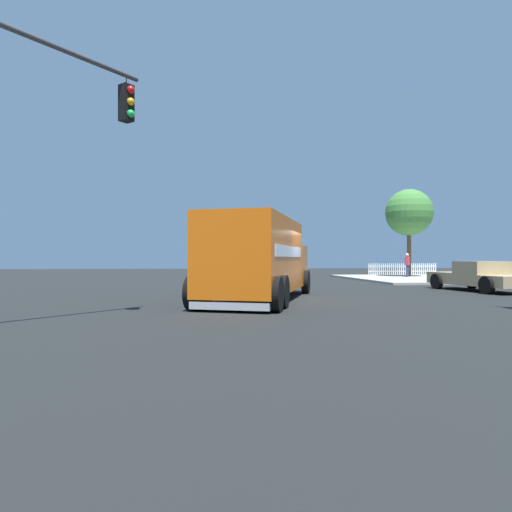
{
  "coord_description": "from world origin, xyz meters",
  "views": [
    {
      "loc": [
        3.26,
        16.65,
        1.51
      ],
      "look_at": [
        1.21,
        -0.23,
        1.6
      ],
      "focal_mm": 31.58,
      "sensor_mm": 36.0,
      "label": 1
    }
  ],
  "objects_px": {
    "shade_tree_near": "(409,213)",
    "delivery_truck": "(259,258)",
    "pickup_tan": "(480,275)",
    "pedestrian_near_corner": "(407,263)",
    "traffic_light_secondary": "(19,123)"
  },
  "relations": [
    {
      "from": "pickup_tan",
      "to": "shade_tree_near",
      "type": "xyz_separation_m",
      "value": [
        -3.05,
        -13.41,
        4.28
      ]
    },
    {
      "from": "delivery_truck",
      "to": "shade_tree_near",
      "type": "xyz_separation_m",
      "value": [
        -13.72,
        -16.76,
        3.5
      ]
    },
    {
      "from": "traffic_light_secondary",
      "to": "shade_tree_near",
      "type": "distance_m",
      "value": 30.07
    },
    {
      "from": "delivery_truck",
      "to": "shade_tree_near",
      "type": "distance_m",
      "value": 21.94
    },
    {
      "from": "pedestrian_near_corner",
      "to": "delivery_truck",
      "type": "bearing_deg",
      "value": 50.26
    },
    {
      "from": "pickup_tan",
      "to": "pedestrian_near_corner",
      "type": "distance_m",
      "value": 12.64
    },
    {
      "from": "pickup_tan",
      "to": "shade_tree_near",
      "type": "relative_size",
      "value": 0.81
    },
    {
      "from": "traffic_light_secondary",
      "to": "pedestrian_near_corner",
      "type": "xyz_separation_m",
      "value": [
        -18.98,
        -21.77,
        -3.21
      ]
    },
    {
      "from": "delivery_truck",
      "to": "pickup_tan",
      "type": "relative_size",
      "value": 1.64
    },
    {
      "from": "delivery_truck",
      "to": "pedestrian_near_corner",
      "type": "height_order",
      "value": "delivery_truck"
    },
    {
      "from": "shade_tree_near",
      "to": "delivery_truck",
      "type": "bearing_deg",
      "value": 50.69
    },
    {
      "from": "pickup_tan",
      "to": "shade_tree_near",
      "type": "distance_m",
      "value": 14.41
    },
    {
      "from": "shade_tree_near",
      "to": "traffic_light_secondary",
      "type": "bearing_deg",
      "value": 49.29
    },
    {
      "from": "traffic_light_secondary",
      "to": "pedestrian_near_corner",
      "type": "bearing_deg",
      "value": -131.07
    },
    {
      "from": "pickup_tan",
      "to": "traffic_light_secondary",
      "type": "bearing_deg",
      "value": 29.52
    }
  ]
}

